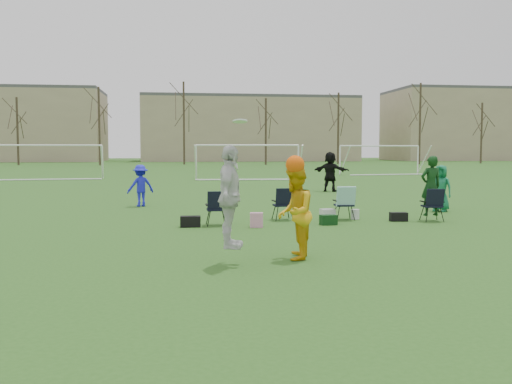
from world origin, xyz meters
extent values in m
plane|color=#29551A|center=(0.00, 0.00, 0.00)|extent=(260.00, 260.00, 0.00)
imported|color=#1C1ED3|center=(-2.32, 13.13, 0.77)|extent=(1.14, 0.92, 1.54)
imported|color=#126740|center=(7.92, 9.99, 0.79)|extent=(0.90, 0.91, 1.59)
imported|color=black|center=(6.64, 19.44, 1.00)|extent=(1.84, 1.56, 1.99)
imported|color=silver|center=(-0.03, 1.91, 1.26)|extent=(0.68, 1.17, 1.87)
imported|color=gold|center=(1.27, 2.36, 0.90)|extent=(0.89, 1.03, 1.79)
sphere|color=#ED570C|center=(1.27, 2.36, 1.82)|extent=(0.36, 0.36, 0.36)
cylinder|color=white|center=(0.16, 1.88, 2.62)|extent=(0.27, 0.27, 0.07)
imported|color=#0E3311|center=(6.47, 7.64, 1.04)|extent=(0.69, 0.50, 1.78)
cube|color=black|center=(-0.62, 7.23, 0.15)|extent=(0.56, 0.31, 0.30)
cube|color=pink|center=(1.15, 6.90, 0.20)|extent=(0.38, 0.27, 0.40)
cube|color=#0E3412|center=(3.23, 7.15, 0.14)|extent=(0.48, 0.32, 0.28)
cube|color=silver|center=(3.52, 8.32, 0.16)|extent=(0.46, 0.36, 0.32)
cylinder|color=silver|center=(4.37, 8.30, 0.15)|extent=(0.26, 0.26, 0.30)
cube|color=black|center=(5.49, 7.64, 0.13)|extent=(0.52, 0.30, 0.26)
cube|color=black|center=(0.10, 7.49, 0.48)|extent=(0.61, 0.61, 0.96)
cube|color=black|center=(2.16, 8.44, 0.48)|extent=(0.63, 0.63, 0.96)
cube|color=black|center=(3.99, 8.21, 0.48)|extent=(0.62, 0.62, 0.96)
cube|color=black|center=(6.47, 7.54, 0.48)|extent=(0.64, 0.64, 0.96)
cylinder|color=white|center=(-6.36, 34.32, 1.20)|extent=(0.12, 0.12, 2.40)
cylinder|color=white|center=(-10.00, 34.00, 2.40)|extent=(7.28, 0.76, 0.12)
cylinder|color=white|center=(0.36, 32.25, 1.20)|extent=(0.12, 0.12, 2.40)
cylinder|color=white|center=(7.64, 31.75, 1.20)|extent=(0.12, 0.12, 2.40)
cylinder|color=white|center=(4.00, 32.00, 2.40)|extent=(7.29, 0.63, 0.12)
cylinder|color=white|center=(12.39, 37.49, 1.20)|extent=(0.12, 0.12, 2.40)
cylinder|color=white|center=(19.61, 38.51, 1.20)|extent=(0.12, 0.12, 2.40)
cylinder|color=white|center=(16.00, 38.00, 2.40)|extent=(7.25, 1.13, 0.12)
cylinder|color=#382B21|center=(-22.00, 71.50, 4.50)|extent=(0.28, 0.28, 9.00)
cylinder|color=#382B21|center=(-11.00, 68.50, 5.10)|extent=(0.28, 0.28, 10.20)
cylinder|color=#382B21|center=(0.00, 71.50, 5.70)|extent=(0.28, 0.28, 11.40)
cylinder|color=#382B21|center=(11.00, 68.50, 4.50)|extent=(0.28, 0.28, 9.00)
cylinder|color=#382B21|center=(22.00, 71.50, 5.10)|extent=(0.28, 0.28, 10.20)
cylinder|color=#382B21|center=(33.00, 68.50, 5.70)|extent=(0.28, 0.28, 11.40)
cylinder|color=#382B21|center=(44.00, 71.50, 4.50)|extent=(0.28, 0.28, 9.00)
cube|color=tan|center=(12.00, 96.00, 5.50)|extent=(38.00, 16.00, 11.00)
cube|color=tan|center=(55.00, 96.00, 6.50)|extent=(30.00, 16.00, 13.00)
camera|label=1|loc=(-0.96, -8.31, 2.12)|focal=40.00mm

